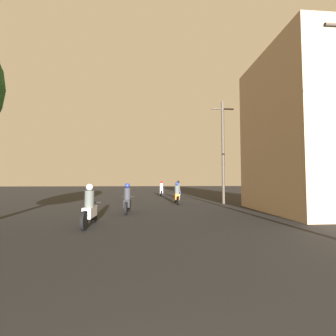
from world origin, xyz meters
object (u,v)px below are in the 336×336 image
object	(u,v)px
motorcycle_white	(90,209)
motorcycle_orange	(177,195)
motorcycle_silver	(161,190)
utility_pole_far	(223,150)
motorcycle_blue	(178,191)
building_right_near	(317,132)
motorcycle_black	(127,201)

from	to	relation	value
motorcycle_white	motorcycle_orange	xyz separation A→B (m)	(3.97, 7.19, -0.00)
motorcycle_white	motorcycle_silver	distance (m)	14.80
utility_pole_far	motorcycle_blue	bearing A→B (deg)	120.49
building_right_near	utility_pole_far	xyz separation A→B (m)	(-3.57, 4.38, -0.37)
building_right_near	motorcycle_blue	bearing A→B (deg)	125.03
building_right_near	utility_pole_far	world-z (taller)	building_right_near
motorcycle_black	utility_pole_far	bearing A→B (deg)	41.53
motorcycle_orange	motorcycle_silver	size ratio (longest dim) A/B	1.06
motorcycle_white	motorcycle_orange	world-z (taller)	motorcycle_white
motorcycle_white	building_right_near	bearing A→B (deg)	18.84
motorcycle_blue	building_right_near	world-z (taller)	building_right_near
motorcycle_orange	motorcycle_white	bearing A→B (deg)	-121.45
motorcycle_black	motorcycle_silver	distance (m)	11.57
motorcycle_black	utility_pole_far	distance (m)	7.99
utility_pole_far	building_right_near	bearing A→B (deg)	-50.83
building_right_near	utility_pole_far	size ratio (longest dim) A/B	1.15
motorcycle_black	building_right_near	xyz separation A→B (m)	(9.77, -0.44, 3.51)
motorcycle_white	utility_pole_far	bearing A→B (deg)	49.29
motorcycle_silver	utility_pole_far	xyz separation A→B (m)	(3.94, -7.41, 3.12)
motorcycle_black	motorcycle_silver	xyz separation A→B (m)	(2.26, 11.35, 0.03)
motorcycle_silver	building_right_near	size ratio (longest dim) A/B	0.24
motorcycle_blue	motorcycle_silver	bearing A→B (deg)	109.72
building_right_near	motorcycle_silver	bearing A→B (deg)	122.48
motorcycle_orange	motorcycle_silver	world-z (taller)	motorcycle_silver
motorcycle_white	utility_pole_far	xyz separation A→B (m)	(7.21, 7.03, 3.14)
motorcycle_white	motorcycle_orange	bearing A→B (deg)	66.11
motorcycle_white	motorcycle_black	size ratio (longest dim) A/B	1.06
motorcycle_black	motorcycle_blue	size ratio (longest dim) A/B	0.94
motorcycle_silver	utility_pole_far	world-z (taller)	utility_pole_far
motorcycle_silver	building_right_near	xyz separation A→B (m)	(7.51, -11.79, 3.48)
motorcycle_black	building_right_near	distance (m)	10.39
motorcycle_white	utility_pole_far	world-z (taller)	utility_pole_far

